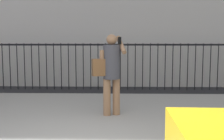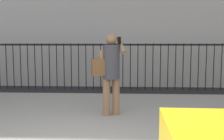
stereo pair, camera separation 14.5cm
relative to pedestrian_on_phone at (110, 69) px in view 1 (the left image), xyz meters
name	(u,v)px [view 1 (the left image)]	position (x,y,z in m)	size (l,w,h in m)	color
sidewalk	(91,117)	(-0.42, 0.11, -1.03)	(28.00, 4.40, 0.15)	gray
iron_fence	(102,60)	(-0.42, 3.81, -0.09)	(12.03, 0.04, 1.60)	black
pedestrian_on_phone	(110,69)	(0.00, 0.00, 0.00)	(0.71, 0.51, 1.65)	#936B4C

